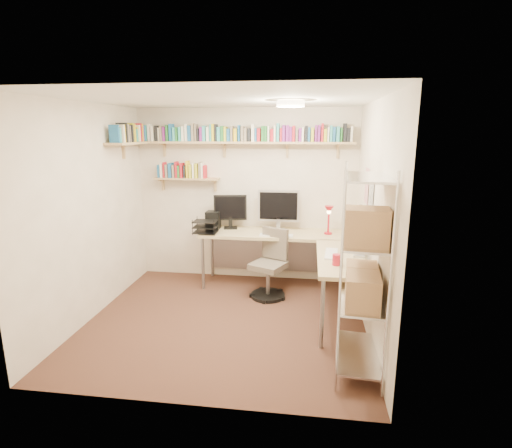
# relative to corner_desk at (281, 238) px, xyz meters

# --- Properties ---
(ground) EXTENTS (3.20, 3.20, 0.00)m
(ground) POSITION_rel_corner_desk_xyz_m (-0.56, -0.92, -0.78)
(ground) COLOR #43291C
(ground) RESTS_ON ground
(room_shell) EXTENTS (3.24, 3.04, 2.52)m
(room_shell) POSITION_rel_corner_desk_xyz_m (-0.56, -0.92, 0.77)
(room_shell) COLOR beige
(room_shell) RESTS_ON ground
(wall_shelves) EXTENTS (3.12, 1.09, 0.80)m
(wall_shelves) POSITION_rel_corner_desk_xyz_m (-1.01, 0.37, 1.25)
(wall_shelves) COLOR tan
(wall_shelves) RESTS_ON ground
(corner_desk) EXTENTS (2.33, 2.01, 1.37)m
(corner_desk) POSITION_rel_corner_desk_xyz_m (0.00, 0.00, 0.00)
(corner_desk) COLOR tan
(corner_desk) RESTS_ON ground
(office_chair) EXTENTS (0.54, 0.54, 0.92)m
(office_chair) POSITION_rel_corner_desk_xyz_m (-0.13, -0.12, -0.40)
(office_chair) COLOR black
(office_chair) RESTS_ON ground
(wire_rack) EXTENTS (0.47, 0.85, 1.90)m
(wire_rack) POSITION_rel_corner_desk_xyz_m (0.85, -1.72, 0.31)
(wire_rack) COLOR silver
(wire_rack) RESTS_ON ground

